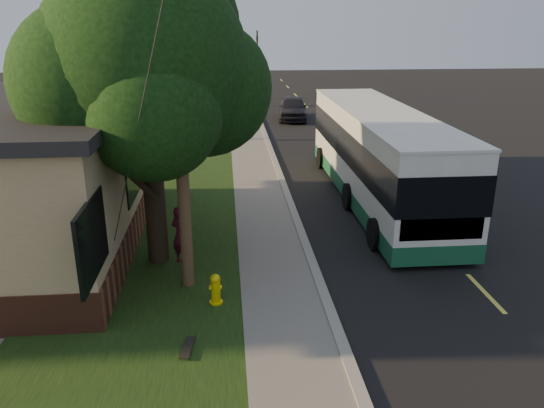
{
  "coord_description": "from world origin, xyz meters",
  "views": [
    {
      "loc": [
        -2.26,
        -11.08,
        6.39
      ],
      "look_at": [
        -1.03,
        2.82,
        1.5
      ],
      "focal_mm": 35.0,
      "sensor_mm": 36.0,
      "label": 1
    }
  ],
  "objects": [
    {
      "name": "ground",
      "position": [
        0.0,
        0.0,
        0.0
      ],
      "size": [
        120.0,
        120.0,
        0.0
      ],
      "primitive_type": "plane",
      "color": "black",
      "rests_on": "ground"
    },
    {
      "name": "skateboard_main",
      "position": [
        -3.15,
        -1.84,
        0.12
      ],
      "size": [
        0.29,
        0.78,
        0.07
      ],
      "color": "black",
      "rests_on": "grass_verge"
    },
    {
      "name": "bare_tree_far",
      "position": [
        -3.0,
        30.0,
        2.0
      ],
      "size": [
        1.38,
        1.21,
        4.03
      ],
      "color": "black",
      "rests_on": "grass_verge"
    },
    {
      "name": "transit_bus",
      "position": [
        3.27,
        7.33,
        1.77
      ],
      "size": [
        2.82,
        12.24,
        3.31
      ],
      "color": "silver",
      "rests_on": "ground"
    },
    {
      "name": "curb",
      "position": [
        0.0,
        10.0,
        0.06
      ],
      "size": [
        0.25,
        80.0,
        0.12
      ],
      "primitive_type": "cube",
      "color": "gray",
      "rests_on": "ground"
    },
    {
      "name": "dumpster",
      "position": [
        -9.12,
        8.03,
        0.75
      ],
      "size": [
        1.98,
        1.81,
        1.42
      ],
      "color": "black",
      "rests_on": "building_lot"
    },
    {
      "name": "distant_car",
      "position": [
        2.23,
        24.11,
        0.77
      ],
      "size": [
        2.34,
        4.71,
        1.54
      ],
      "primitive_type": "imported",
      "rotation": [
        0.0,
        0.0,
        -0.12
      ],
      "color": "black",
      "rests_on": "ground"
    },
    {
      "name": "leafy_tree",
      "position": [
        -4.17,
        2.65,
        5.17
      ],
      "size": [
        6.3,
        6.0,
        7.8
      ],
      "color": "black",
      "rests_on": "grass_verge"
    },
    {
      "name": "skateboarder",
      "position": [
        -3.55,
        2.26,
        0.89
      ],
      "size": [
        0.71,
        0.67,
        1.64
      ],
      "primitive_type": "imported",
      "rotation": [
        0.0,
        0.0,
        2.5
      ],
      "color": "#551125",
      "rests_on": "grass_verge"
    },
    {
      "name": "traffic_signal",
      "position": [
        0.5,
        34.0,
        3.16
      ],
      "size": [
        0.18,
        0.22,
        5.5
      ],
      "color": "#2D2D30",
      "rests_on": "ground"
    },
    {
      "name": "sidewalk",
      "position": [
        -1.0,
        10.0,
        0.04
      ],
      "size": [
        2.0,
        80.0,
        0.08
      ],
      "primitive_type": "cube",
      "color": "slate",
      "rests_on": "ground"
    },
    {
      "name": "bare_tree_near",
      "position": [
        -3.5,
        18.0,
        2.15
      ],
      "size": [
        1.38,
        1.21,
        4.31
      ],
      "color": "black",
      "rests_on": "grass_verge"
    },
    {
      "name": "road",
      "position": [
        4.0,
        10.0,
        0.01
      ],
      "size": [
        8.0,
        80.0,
        0.01
      ],
      "primitive_type": "cube",
      "color": "black",
      "rests_on": "ground"
    },
    {
      "name": "utility_pole",
      "position": [
        -3.31,
        0.99,
        4.63
      ],
      "size": [
        2.86,
        3.21,
        9.07
      ],
      "color": "#473321",
      "rests_on": "ground"
    },
    {
      "name": "fire_hydrant",
      "position": [
        -2.6,
        0.0,
        0.43
      ],
      "size": [
        0.32,
        0.32,
        0.74
      ],
      "color": "yellow",
      "rests_on": "grass_verge"
    },
    {
      "name": "grass_verge",
      "position": [
        -4.5,
        10.0,
        0.04
      ],
      "size": [
        5.0,
        80.0,
        0.07
      ],
      "primitive_type": "cube",
      "color": "black",
      "rests_on": "ground"
    }
  ]
}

